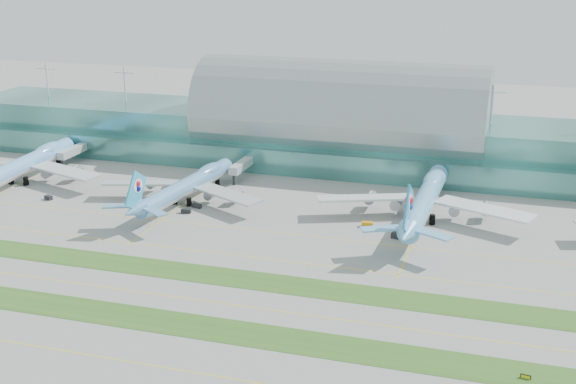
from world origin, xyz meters
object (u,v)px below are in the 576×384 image
(terminal, at_px, (341,130))
(airliner_c, at_px, (425,199))
(taxiway_sign_east, at_px, (526,377))
(airliner_b, at_px, (187,185))
(airliner_a, at_px, (24,164))

(terminal, xyz_separation_m, airliner_c, (43.90, -61.26, -7.25))
(airliner_c, distance_m, taxiway_sign_east, 103.40)
(airliner_b, bearing_deg, airliner_a, -177.97)
(airliner_b, xyz_separation_m, airliner_c, (83.22, 6.56, 0.82))
(terminal, bearing_deg, airliner_b, -120.10)
(airliner_b, bearing_deg, airliner_c, 10.31)
(airliner_a, xyz_separation_m, taxiway_sign_east, (189.24, -95.07, -6.37))
(airliner_b, distance_m, taxiway_sign_east, 149.18)
(airliner_c, bearing_deg, taxiway_sign_east, -69.65)
(airliner_a, bearing_deg, terminal, 27.05)
(airliner_a, xyz_separation_m, airliner_b, (70.71, -4.67, -0.70))
(terminal, distance_m, taxiway_sign_east, 177.48)
(airliner_b, height_order, taxiway_sign_east, airliner_b)
(airliner_a, xyz_separation_m, airliner_c, (153.93, 1.89, 0.12))
(terminal, height_order, airliner_b, terminal)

